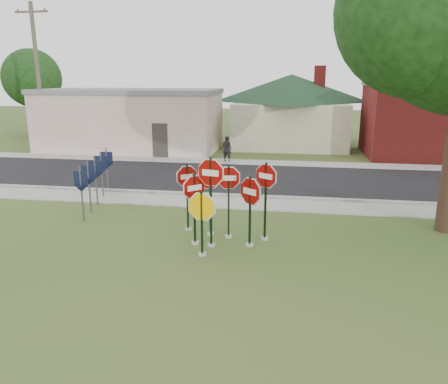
% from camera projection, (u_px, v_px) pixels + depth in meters
% --- Properties ---
extents(ground, '(120.00, 120.00, 0.00)m').
position_uv_depth(ground, '(207.00, 257.00, 12.52)').
color(ground, '#34541F').
rests_on(ground, ground).
extents(sidewalk_near, '(60.00, 1.60, 0.06)m').
position_uv_depth(sidewalk_near, '(233.00, 203.00, 17.76)').
color(sidewalk_near, '#9A9991').
rests_on(sidewalk_near, ground).
extents(road, '(60.00, 7.00, 0.04)m').
position_uv_depth(road, '(246.00, 179.00, 22.06)').
color(road, black).
rests_on(road, ground).
extents(sidewalk_far, '(60.00, 1.60, 0.06)m').
position_uv_depth(sidewalk_far, '(254.00, 163.00, 26.16)').
color(sidewalk_far, '#9A9991').
rests_on(sidewalk_far, ground).
extents(curb, '(60.00, 0.20, 0.14)m').
position_uv_depth(curb, '(237.00, 196.00, 18.71)').
color(curb, '#9A9991').
rests_on(curb, ground).
extents(stop_sign_center, '(1.11, 0.28, 2.86)m').
position_uv_depth(stop_sign_center, '(211.00, 188.00, 12.88)').
color(stop_sign_center, '#A19F96').
rests_on(stop_sign_center, ground).
extents(stop_sign_yellow, '(1.14, 0.24, 2.04)m').
position_uv_depth(stop_sign_yellow, '(202.00, 216.00, 12.35)').
color(stop_sign_yellow, '#A19F96').
rests_on(stop_sign_yellow, ground).
extents(stop_sign_left, '(0.76, 0.74, 2.32)m').
position_uv_depth(stop_sign_left, '(194.00, 200.00, 13.15)').
color(stop_sign_left, '#A19F96').
rests_on(stop_sign_left, ground).
extents(stop_sign_right, '(0.90, 0.75, 2.30)m').
position_uv_depth(stop_sign_right, '(250.00, 202.00, 13.01)').
color(stop_sign_right, '#A19F96').
rests_on(stop_sign_right, ground).
extents(stop_sign_back_right, '(1.00, 0.24, 2.47)m').
position_uv_depth(stop_sign_back_right, '(229.00, 192.00, 13.68)').
color(stop_sign_back_right, '#A19F96').
rests_on(stop_sign_back_right, ground).
extents(stop_sign_back_left, '(1.03, 0.39, 2.49)m').
position_uv_depth(stop_sign_back_left, '(210.00, 189.00, 13.91)').
color(stop_sign_back_left, '#A19F96').
rests_on(stop_sign_back_left, ground).
extents(stop_sign_far_right, '(0.91, 0.55, 2.60)m').
position_uv_depth(stop_sign_far_right, '(266.00, 191.00, 13.47)').
color(stop_sign_far_right, '#A19F96').
rests_on(stop_sign_far_right, ground).
extents(stop_sign_far_left, '(0.83, 0.59, 2.36)m').
position_uv_depth(stop_sign_far_left, '(187.00, 189.00, 14.35)').
color(stop_sign_far_left, '#A19F96').
rests_on(stop_sign_far_left, ground).
extents(route_sign_row, '(1.43, 4.63, 2.00)m').
position_uv_depth(route_sign_row, '(96.00, 175.00, 17.33)').
color(route_sign_row, '#59595E').
rests_on(route_sign_row, ground).
extents(building_stucco, '(12.20, 6.20, 4.20)m').
position_uv_depth(building_stucco, '(131.00, 119.00, 30.53)').
color(building_stucco, silver).
rests_on(building_stucco, ground).
extents(building_house, '(11.60, 11.60, 6.20)m').
position_uv_depth(building_house, '(291.00, 96.00, 32.28)').
color(building_house, beige).
rests_on(building_house, ground).
extents(utility_pole_near, '(2.20, 0.26, 9.50)m').
position_uv_depth(utility_pole_near, '(38.00, 77.00, 27.91)').
color(utility_pole_near, brown).
rests_on(utility_pole_near, ground).
extents(bg_tree_left, '(4.90, 4.90, 7.35)m').
position_uv_depth(bg_tree_left, '(32.00, 78.00, 37.25)').
color(bg_tree_left, black).
rests_on(bg_tree_left, ground).
extents(pedestrian, '(0.60, 0.43, 1.54)m').
position_uv_depth(pedestrian, '(227.00, 149.00, 26.21)').
color(pedestrian, black).
rests_on(pedestrian, sidewalk_far).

